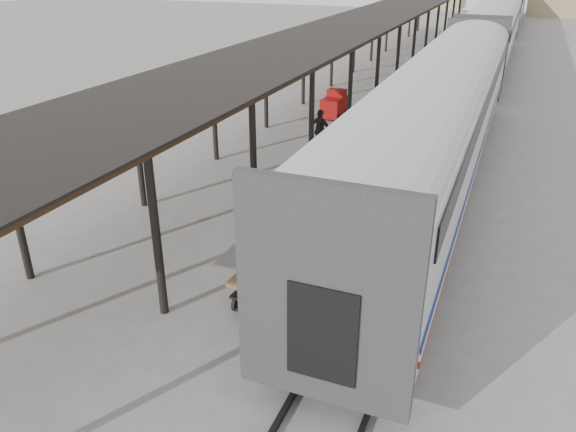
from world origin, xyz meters
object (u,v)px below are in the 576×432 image
(luggage_tug, at_px, (334,105))
(pedestrian, at_px, (320,130))
(baggage_cart, at_px, (274,272))
(porter, at_px, (272,243))

(luggage_tug, distance_m, pedestrian, 5.28)
(luggage_tug, bearing_deg, baggage_cart, -75.25)
(luggage_tug, relative_size, porter, 0.83)
(luggage_tug, bearing_deg, porter, -74.92)
(porter, bearing_deg, pedestrian, 22.02)
(baggage_cart, height_order, luggage_tug, luggage_tug)
(baggage_cart, height_order, pedestrian, pedestrian)
(porter, relative_size, pedestrian, 1.10)
(baggage_cart, distance_m, pedestrian, 11.41)
(baggage_cart, relative_size, pedestrian, 1.41)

